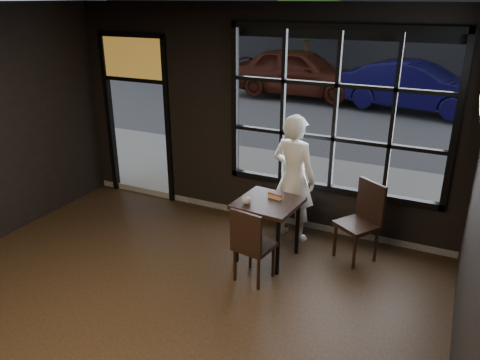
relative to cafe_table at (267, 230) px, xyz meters
The scene contains 13 objects.
ceiling 3.78m from the cafe_table, 105.62° to the right, with size 6.00×7.00×0.02m, color black.
window_frame 1.82m from the cafe_table, 63.94° to the left, with size 3.06×0.12×2.28m, color black.
stained_transom 3.55m from the cafe_table, 159.21° to the left, with size 1.20×0.06×0.70m, color orange.
street_asphalt 21.57m from the cafe_table, 91.82° to the left, with size 60.00×41.00×0.04m, color #545456.
cafe_table is the anchor object (origin of this frame).
chair_near 0.54m from the cafe_table, 84.96° to the right, with size 0.42×0.42×0.97m, color black.
chair_window 1.16m from the cafe_table, 23.97° to the left, with size 0.46×0.46×1.06m, color black.
man 0.85m from the cafe_table, 81.99° to the left, with size 0.66×0.43×1.82m, color white.
hotdog 0.46m from the cafe_table, 69.39° to the left, with size 0.20×0.08×0.06m, color tan, non-canonical shape.
cup 0.53m from the cafe_table, 140.06° to the right, with size 0.12×0.12×0.10m, color silver.
navy_car 9.47m from the cafe_table, 85.42° to the left, with size 1.49×4.26×1.40m, color #090732.
maroon_car 10.46m from the cafe_table, 106.67° to the left, with size 1.87×4.65×1.58m, color #3E150C.
tree_left 13.37m from the cafe_table, 106.06° to the left, with size 2.36×2.36×4.03m.
Camera 1 is at (2.71, -2.63, 3.27)m, focal length 35.00 mm.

